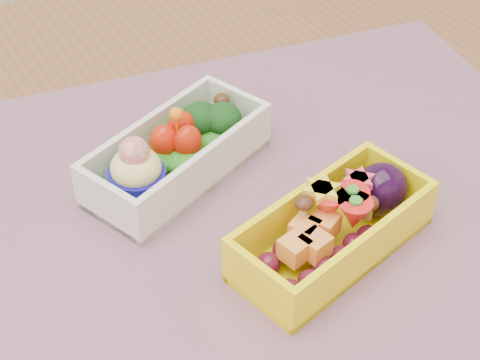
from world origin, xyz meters
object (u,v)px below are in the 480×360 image
bento_white (176,154)px  bento_yellow (336,226)px  placemat (235,224)px  table (192,291)px

bento_white → bento_yellow: (0.06, -0.13, 0.00)m
bento_yellow → placemat: bearing=116.3°
placemat → bento_yellow: bento_yellow is taller
bento_white → bento_yellow: bearing=-86.0°
bento_white → bento_yellow: size_ratio=1.04×
bento_white → placemat: bearing=-101.6°
placemat → bento_yellow: bearing=-50.2°
table → placemat: size_ratio=2.04×
table → placemat: (0.02, -0.04, 0.10)m
bento_white → bento_yellow: 0.15m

